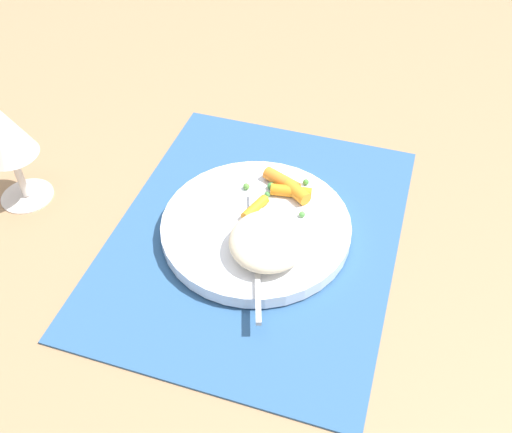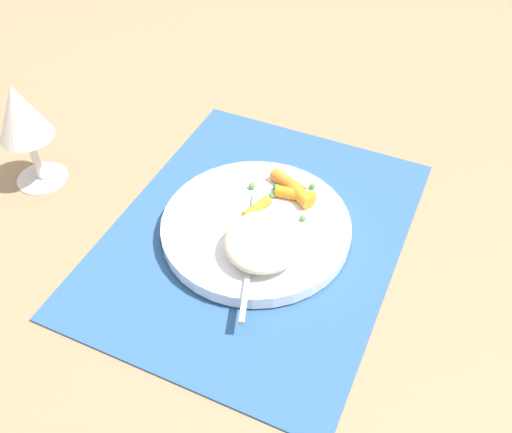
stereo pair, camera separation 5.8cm
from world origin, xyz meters
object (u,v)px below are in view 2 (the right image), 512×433
object	(u,v)px
carrot_portion	(289,193)
fork	(253,239)
wine_glass	(21,116)
rice_mound	(263,241)
plate	(256,227)

from	to	relation	value
carrot_portion	fork	size ratio (longest dim) A/B	0.51
fork	wine_glass	distance (m)	0.33
rice_mound	carrot_portion	world-z (taller)	rice_mound
rice_mound	carrot_portion	distance (m)	0.10
plate	fork	bearing A→B (deg)	-161.40
rice_mound	wine_glass	xyz separation A→B (m)	(0.02, 0.34, 0.06)
rice_mound	wine_glass	size ratio (longest dim) A/B	0.64
rice_mound	wine_glass	world-z (taller)	wine_glass
plate	rice_mound	size ratio (longest dim) A/B	2.45
plate	rice_mound	bearing A→B (deg)	-145.64
plate	rice_mound	distance (m)	0.05
carrot_portion	wine_glass	distance (m)	0.35
carrot_portion	wine_glass	size ratio (longest dim) A/B	0.65
plate	wine_glass	bearing A→B (deg)	94.47
plate	fork	xyz separation A→B (m)	(-0.03, -0.01, 0.01)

